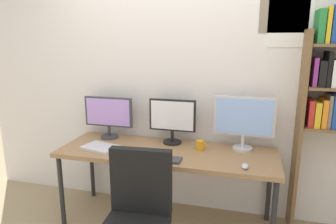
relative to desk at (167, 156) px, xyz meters
The scene contains 9 objects.
wall_back 0.75m from the desk, 89.66° to the left, with size 4.38×0.11×2.60m.
desk is the anchor object (origin of this frame).
monitor_left 0.76m from the desk, 162.40° to the left, with size 0.51×0.18×0.42m.
monitor_center 0.37m from the desk, 90.00° to the left, with size 0.45×0.18×0.43m.
monitor_right 0.78m from the desk, 17.60° to the left, with size 0.54×0.18×0.49m.
keyboard_main 0.24m from the desk, 90.00° to the right, with size 0.37×0.13×0.02m, color #38383D.
computer_mouse 0.74m from the desk, 17.53° to the right, with size 0.06×0.10×0.03m, color silver.
laptop_closed 0.62m from the desk, 169.49° to the right, with size 0.32×0.22×0.02m, color silver.
coffee_mug 0.32m from the desk, 17.46° to the left, with size 0.11×0.08×0.09m.
Camera 1 is at (0.68, -1.94, 1.73)m, focal length 32.53 mm.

